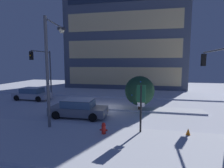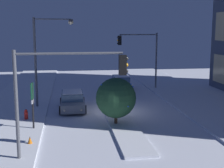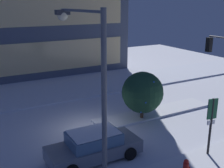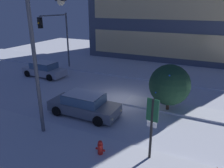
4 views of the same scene
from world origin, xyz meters
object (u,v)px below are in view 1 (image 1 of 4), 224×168
object	(u,v)px
car_far	(32,94)
decorated_tree_median	(140,91)
car_near	(78,108)
traffic_light_corner_far_left	(43,64)
traffic_light_corner_near_right	(216,71)
fire_hydrant	(104,129)
street_lamp_arched	(52,57)
construction_cone	(188,133)
parking_info_sign	(141,103)

from	to	relation	value
car_far	decorated_tree_median	distance (m)	13.40
car_near	traffic_light_corner_far_left	world-z (taller)	traffic_light_corner_far_left
traffic_light_corner_near_right	decorated_tree_median	world-z (taller)	traffic_light_corner_near_right
car_far	traffic_light_corner_far_left	distance (m)	4.18
fire_hydrant	decorated_tree_median	size ratio (longest dim) A/B	0.26
street_lamp_arched	construction_cone	xyz separation A→B (m)	(9.10, -0.50, -4.63)
parking_info_sign	decorated_tree_median	size ratio (longest dim) A/B	0.95
construction_cone	car_far	bearing A→B (deg)	153.96
fire_hydrant	construction_cone	distance (m)	5.14
street_lamp_arched	fire_hydrant	distance (m)	6.18
traffic_light_corner_near_right	fire_hydrant	distance (m)	8.45
car_near	construction_cone	distance (m)	8.46
parking_info_sign	car_near	bearing A→B (deg)	71.51
traffic_light_corner_far_left	construction_cone	distance (m)	19.30
traffic_light_corner_near_right	fire_hydrant	world-z (taller)	traffic_light_corner_near_right
fire_hydrant	traffic_light_corner_far_left	bearing A→B (deg)	135.00
car_far	construction_cone	bearing A→B (deg)	155.51
car_near	car_far	distance (m)	9.82
traffic_light_corner_far_left	construction_cone	bearing A→B (deg)	57.77
fire_hydrant	traffic_light_corner_near_right	bearing A→B (deg)	22.07
decorated_tree_median	construction_cone	world-z (taller)	decorated_tree_median
parking_info_sign	construction_cone	distance (m)	3.34
car_far	traffic_light_corner_near_right	world-z (taller)	traffic_light_corner_near_right
car_near	car_far	xyz separation A→B (m)	(-8.19, 5.42, -0.00)
car_far	decorated_tree_median	xyz separation A→B (m)	(13.10, -2.56, 1.20)
car_far	decorated_tree_median	world-z (taller)	decorated_tree_median
street_lamp_arched	decorated_tree_median	xyz separation A→B (m)	(5.94, 4.88, -2.99)
car_near	fire_hydrant	xyz separation A→B (m)	(2.99, -3.35, -0.30)
parking_info_sign	construction_cone	xyz separation A→B (m)	(2.86, 0.09, -1.73)
traffic_light_corner_near_right	construction_cone	distance (m)	4.68
traffic_light_corner_near_right	fire_hydrant	xyz separation A→B (m)	(-7.12, -2.89, -3.53)
traffic_light_corner_near_right	street_lamp_arched	size ratio (longest dim) A/B	0.75
car_near	car_far	world-z (taller)	same
traffic_light_corner_far_left	construction_cone	xyz separation A→B (m)	(15.96, -10.06, -4.02)
traffic_light_corner_near_right	car_far	bearing A→B (deg)	72.17
traffic_light_corner_far_left	construction_cone	world-z (taller)	traffic_light_corner_far_left
car_far	street_lamp_arched	bearing A→B (deg)	135.45
street_lamp_arched	fire_hydrant	bearing A→B (deg)	-115.63
car_near	street_lamp_arched	size ratio (longest dim) A/B	0.64
traffic_light_corner_far_left	fire_hydrant	xyz separation A→B (m)	(10.89, -10.89, -3.88)
fire_hydrant	car_far	bearing A→B (deg)	141.89
street_lamp_arched	decorated_tree_median	world-z (taller)	street_lamp_arched
car_near	street_lamp_arched	distance (m)	4.77
car_far	fire_hydrant	xyz separation A→B (m)	(11.18, -8.77, -0.30)
car_near	fire_hydrant	bearing A→B (deg)	-48.00
car_far	car_near	bearing A→B (deg)	148.05
fire_hydrant	decorated_tree_median	xyz separation A→B (m)	(1.91, 6.21, 1.50)
parking_info_sign	car_far	bearing A→B (deg)	67.15
car_far	street_lamp_arched	size ratio (longest dim) A/B	0.62
street_lamp_arched	parking_info_sign	distance (m)	6.91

